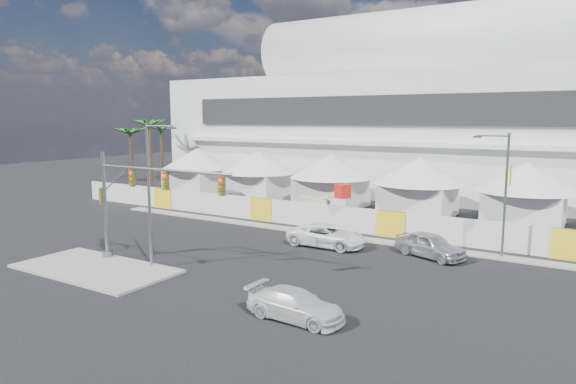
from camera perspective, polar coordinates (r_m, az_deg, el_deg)
The scene contains 14 objects.
ground at distance 30.86m, azimuth -9.19°, elevation -8.86°, with size 160.00×160.00×0.00m, color black.
median_island at distance 33.13m, azimuth -20.61°, elevation -7.96°, with size 10.00×5.00×0.15m, color gray.
stadium at distance 64.55m, azimuth 22.50°, elevation 8.02°, with size 80.00×24.80×21.98m.
tent_row at distance 50.24m, azimuth 9.44°, elevation 1.43°, with size 53.40×8.40×5.40m.
hoarding_fence at distance 39.87m, azimuth 11.43°, elevation -3.52°, with size 70.00×0.25×2.00m, color silver.
palm_cluster at distance 74.01m, azimuth -13.91°, elevation 6.37°, with size 10.60×10.60×8.55m.
sedan_silver at distance 34.77m, azimuth 15.51°, elevation -5.70°, with size 4.82×1.94×1.64m, color silver.
pickup_curb at distance 36.44m, azimuth 4.35°, elevation -4.85°, with size 5.61×2.59×1.56m, color white.
pickup_near at distance 23.65m, azimuth 0.83°, elevation -12.42°, with size 4.70×1.91×1.36m, color silver.
lot_car_c at distance 53.14m, azimuth -5.62°, elevation -0.81°, with size 4.69×1.91×1.36m, color #B6B7BB.
traffic_mast at distance 32.75m, azimuth -17.12°, elevation -0.94°, with size 10.57×0.66×6.75m.
streetlight_median at distance 31.52m, azimuth -14.95°, elevation 0.79°, with size 2.38×0.24×8.59m.
streetlight_curb at distance 35.33m, azimuth 22.77°, elevation 0.56°, with size 2.39×0.54×8.07m.
boom_lift at distance 44.58m, azimuth 2.67°, elevation -2.09°, with size 7.77×3.08×3.80m.
Camera 1 is at (19.52, -22.13, 9.04)m, focal length 32.00 mm.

